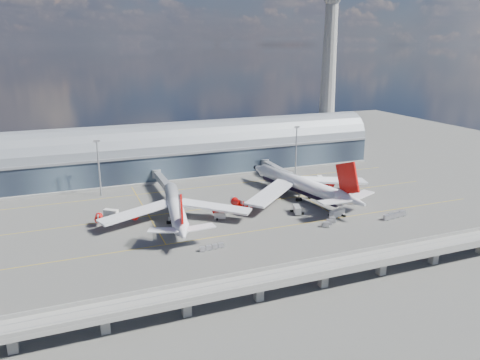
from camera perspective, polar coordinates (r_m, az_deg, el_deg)
name	(u,v)px	position (r m, az deg, el deg)	size (l,w,h in m)	color
ground	(249,221)	(182.87, 1.04, -5.04)	(500.00, 500.00, 0.00)	#474744
taxi_lines	(229,204)	(202.19, -1.37, -2.94)	(200.00, 80.12, 0.01)	gold
terminal	(192,152)	(250.36, -5.85, 3.43)	(200.00, 30.00, 28.00)	#1E2532
control_tower	(329,71)	(284.11, 10.76, 12.95)	(19.00, 19.00, 103.00)	gray
guideway	(324,269)	(136.02, 10.18, -10.68)	(220.00, 8.50, 7.20)	gray
floodlight_mast_left	(99,166)	(219.20, -16.83, 1.60)	(3.00, 0.70, 25.70)	gray
floodlight_mast_right	(296,149)	(247.48, 6.86, 3.79)	(3.00, 0.70, 25.70)	gray
airliner_left	(176,208)	(182.23, -7.84, -3.41)	(60.76, 63.94, 19.52)	white
airliner_right	(302,185)	(209.78, 7.54, -0.64)	(69.45, 72.69, 23.21)	white
jet_bridge_left	(161,179)	(223.28, -9.58, 0.08)	(4.40, 28.00, 7.25)	gray
jet_bridge_right	(275,169)	(239.96, 4.31, 1.39)	(4.40, 32.00, 7.25)	gray
service_truck_0	(178,227)	(175.10, -7.63, -5.69)	(2.70, 6.66, 2.70)	beige
service_truck_1	(220,216)	(184.88, -2.47, -4.38)	(4.86, 3.40, 2.57)	beige
service_truck_2	(337,213)	(191.14, 11.75, -3.98)	(7.92, 4.69, 2.77)	beige
service_truck_3	(297,210)	(192.13, 6.96, -3.60)	(4.21, 6.73, 3.04)	beige
service_truck_4	(320,179)	(237.87, 9.72, 0.14)	(3.83, 5.41, 2.86)	beige
service_truck_5	(111,213)	(194.56, -15.46, -3.87)	(5.96, 5.26, 2.80)	beige
cargo_train_0	(212,247)	(158.75, -3.45, -8.18)	(8.96, 2.31, 1.48)	gray
cargo_train_1	(395,215)	(195.76, 18.33, -4.13)	(11.83, 3.77, 1.95)	gray
cargo_train_2	(329,222)	(182.41, 10.85, -5.06)	(8.26, 6.30, 1.94)	gray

